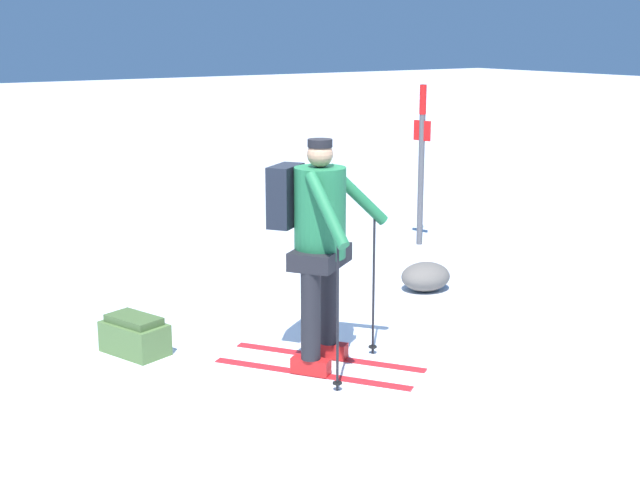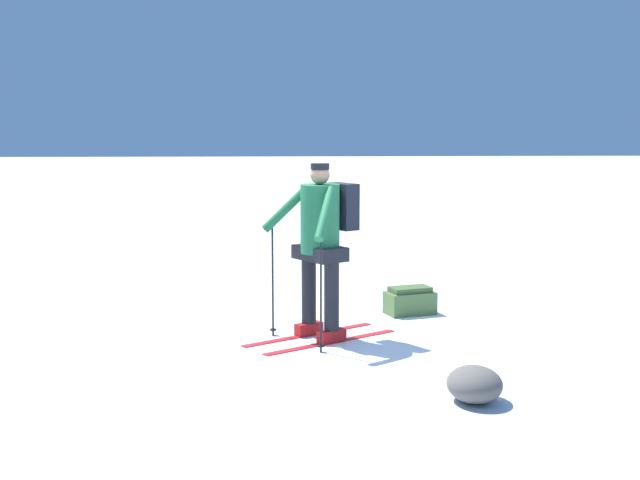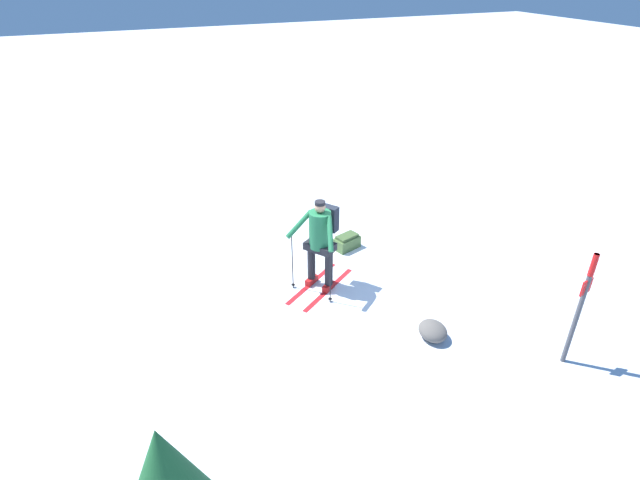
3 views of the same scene
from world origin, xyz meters
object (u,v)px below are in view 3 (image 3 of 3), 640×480
object	(u,v)px
skier	(321,237)
dropped_backpack	(347,242)
trail_marker	(582,301)
rock_boulder	(433,331)

from	to	relation	value
skier	dropped_backpack	distance (m)	1.77
trail_marker	rock_boulder	xyz separation A→B (m)	(-1.24, -1.57, -1.01)
dropped_backpack	trail_marker	size ratio (longest dim) A/B	0.32
rock_boulder	trail_marker	bearing A→B (deg)	51.68
skier	trail_marker	distance (m)	4.27
skier	trail_marker	world-z (taller)	trail_marker
dropped_backpack	rock_boulder	bearing A→B (deg)	1.07
skier	rock_boulder	distance (m)	2.53
skier	rock_boulder	size ratio (longest dim) A/B	3.43
dropped_backpack	trail_marker	distance (m)	4.80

